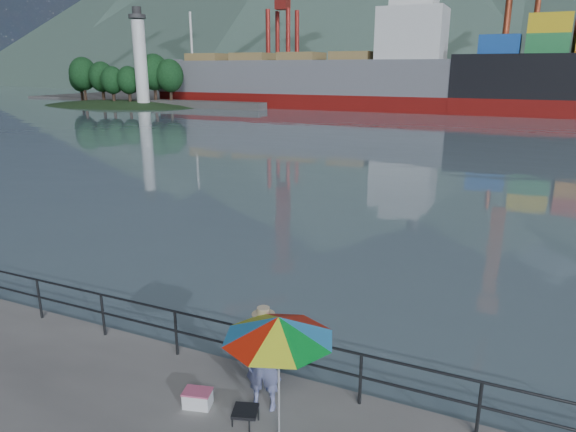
% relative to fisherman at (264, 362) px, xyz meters
% --- Properties ---
extents(harbor_water, '(500.00, 280.00, 0.00)m').
position_rel_fisherman_xyz_m(harbor_water, '(-3.48, 129.09, -0.90)').
color(harbor_water, slate).
rests_on(harbor_water, ground).
extents(far_dock, '(200.00, 40.00, 0.40)m').
position_rel_fisherman_xyz_m(far_dock, '(6.52, 92.09, -0.90)').
color(far_dock, '#514F4C').
rests_on(far_dock, ground).
extents(guardrail, '(22.00, 0.06, 1.03)m').
position_rel_fisherman_xyz_m(guardrail, '(-3.48, 0.79, -0.38)').
color(guardrail, '#2D3033').
rests_on(guardrail, ground).
extents(lighthouse_islet, '(48.00, 26.40, 19.20)m').
position_rel_fisherman_xyz_m(lighthouse_islet, '(-58.45, 61.08, -0.64)').
color(lighthouse_islet, '#263F1E').
rests_on(lighthouse_islet, ground).
extents(fisherman, '(0.73, 0.56, 1.80)m').
position_rel_fisherman_xyz_m(fisherman, '(0.00, 0.00, 0.00)').
color(fisherman, navy).
rests_on(fisherman, ground).
extents(beach_umbrella, '(1.88, 1.88, 2.18)m').
position_rel_fisherman_xyz_m(beach_umbrella, '(0.58, -0.62, 1.10)').
color(beach_umbrella, white).
rests_on(beach_umbrella, ground).
extents(folding_stool, '(0.53, 0.53, 0.27)m').
position_rel_fisherman_xyz_m(folding_stool, '(-0.09, -0.55, -0.75)').
color(folding_stool, black).
rests_on(folding_stool, ground).
extents(cooler_bag, '(0.55, 0.43, 0.28)m').
position_rel_fisherman_xyz_m(cooler_bag, '(-1.10, -0.48, -0.76)').
color(cooler_bag, white).
rests_on(cooler_bag, ground).
extents(fishing_rod, '(0.39, 1.59, 1.15)m').
position_rel_fisherman_xyz_m(fishing_rod, '(-0.13, 1.07, -0.90)').
color(fishing_rod, black).
rests_on(fishing_rod, ground).
extents(bulk_carrier, '(50.80, 8.79, 14.50)m').
position_rel_fisherman_xyz_m(bulk_carrier, '(-26.49, 70.39, 3.23)').
color(bulk_carrier, maroon).
rests_on(bulk_carrier, ground).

